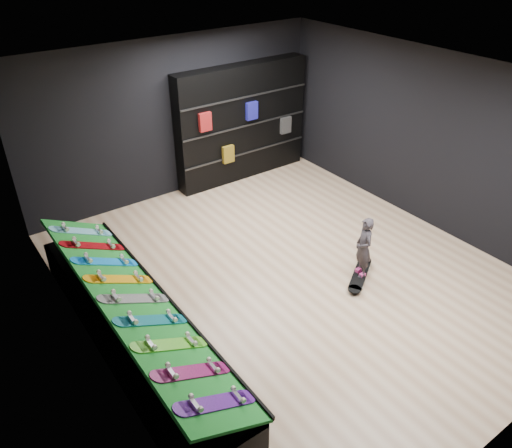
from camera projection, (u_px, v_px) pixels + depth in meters
floor at (290, 274)px, 7.75m from camera, size 6.00×7.00×0.01m
ceiling at (298, 81)px, 6.17m from camera, size 6.00×7.00×0.01m
wall_back at (175, 118)px, 9.38m from camera, size 6.00×0.02×3.00m
wall_left at (82, 263)px, 5.47m from camera, size 0.02×7.00×3.00m
wall_right at (430, 141)px, 8.45m from camera, size 0.02×7.00×3.00m
display_rack at (135, 330)px, 6.36m from camera, size 0.90×4.50×0.50m
turf_ramp at (134, 301)px, 6.14m from camera, size 0.92×4.50×0.46m
back_shelving at (242, 123)px, 10.12m from camera, size 2.92×0.34×2.34m
floor_skateboard at (360, 276)px, 7.65m from camera, size 0.94×0.71×0.09m
child at (362, 258)px, 7.47m from camera, size 0.23×0.26×0.58m
display_board_0 at (216, 403)px, 4.82m from camera, size 0.93×0.22×0.50m
display_board_1 at (192, 372)px, 5.15m from camera, size 0.93×0.22×0.50m
display_board_2 at (170, 344)px, 5.47m from camera, size 0.93×0.22×0.50m
display_board_3 at (151, 320)px, 5.80m from camera, size 0.93×0.22×0.50m
display_board_4 at (134, 299)px, 6.13m from camera, size 0.93×0.22×0.50m
display_board_5 at (119, 279)px, 6.46m from camera, size 0.93×0.22×0.50m
display_board_6 at (106, 262)px, 6.79m from camera, size 0.93×0.22×0.50m
display_board_7 at (93, 246)px, 7.11m from camera, size 0.93×0.22×0.50m
display_board_8 at (82, 231)px, 7.44m from camera, size 0.93×0.22×0.50m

